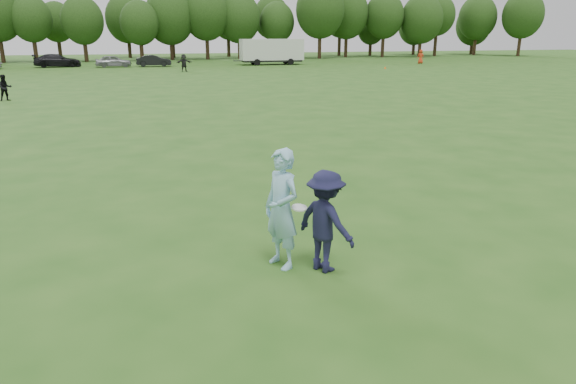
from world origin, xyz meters
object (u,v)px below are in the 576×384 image
cargo_trailer (272,51)px  player_far_c (421,57)px  car_f (154,61)px  player_far_a (5,88)px  car_d (57,61)px  field_cone (385,68)px  player_far_d (184,63)px  car_e (113,61)px  thrower (282,209)px  defender (325,221)px

cargo_trailer → player_far_c: bearing=-8.7°
car_f → cargo_trailer: cargo_trailer is taller
player_far_a → car_f: 33.08m
car_d → field_cone: size_ratio=17.75×
player_far_c → player_far_d: size_ratio=1.00×
player_far_d → car_d: size_ratio=0.34×
car_e → field_cone: size_ratio=13.82×
thrower → cargo_trailer: (14.07, 58.37, 0.71)m
car_f → cargo_trailer: bearing=-86.5°
cargo_trailer → player_far_d: bearing=-141.1°
player_far_d → car_d: 18.32m
car_e → cargo_trailer: size_ratio=0.46×
player_far_d → cargo_trailer: bearing=27.5°
field_cone → cargo_trailer: 15.56m
player_far_d → field_cone: size_ratio=6.12×
player_far_c → cargo_trailer: bearing=0.3°
thrower → car_e: 58.88m
player_far_a → car_d: size_ratio=0.29×
player_far_c → car_f: (-34.55, 3.24, -0.23)m
thrower → car_e: size_ratio=0.51×
cargo_trailer → car_e: bearing=179.2°
thrower → car_d: size_ratio=0.40×
player_far_a → car_d: 33.57m
player_far_a → cargo_trailer: size_ratio=0.17×
car_e → cargo_trailer: cargo_trailer is taller
thrower → car_e: bearing=161.2°
player_far_d → cargo_trailer: 15.35m
player_far_c → car_d: size_ratio=0.34×
thrower → player_far_d: 48.79m
player_far_d → cargo_trailer: cargo_trailer is taller
car_d → car_e: bearing=-113.4°
car_f → player_far_a: bearing=167.6°
car_d → defender: bearing=-176.1°
defender → car_d: (-12.63, 60.80, -0.13)m
player_far_d → car_f: bearing=94.8°
player_far_d → car_e: 12.46m
defender → car_f: size_ratio=0.43×
defender → field_cone: (24.07, 47.52, -0.75)m
player_far_c → car_e: 39.41m
thrower → defender: bearing=38.4°
car_e → field_cone: 32.30m
car_e → cargo_trailer: (19.51, -0.26, 1.07)m
thrower → field_cone: bearing=128.2°
car_e → car_f: size_ratio=1.00×
player_far_c → cargo_trailer: size_ratio=0.20×
player_far_a → cargo_trailer: (24.35, 31.45, 0.99)m
defender → field_cone: bearing=-56.9°
car_e → player_far_a: bearing=167.3°
thrower → defender: (0.68, -0.35, -0.17)m
thrower → car_d: thrower is taller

